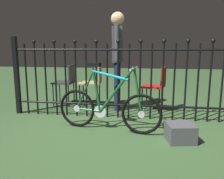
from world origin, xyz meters
name	(u,v)px	position (x,y,z in m)	size (l,w,h in m)	color
ground_plane	(112,131)	(0.00, 0.00, 0.00)	(20.00, 20.00, 0.00)	#395931
iron_fence	(115,77)	(-0.05, 0.61, 0.67)	(3.60, 0.07, 1.33)	black
bicycle	(108,107)	(-0.07, 0.01, 0.34)	(1.48, 0.41, 0.94)	black
chair_red	(157,84)	(0.64, 1.13, 0.50)	(0.47, 0.47, 0.80)	black
chair_tan	(94,80)	(-0.56, 1.27, 0.53)	(0.45, 0.45, 0.85)	black
chair_charcoal	(67,80)	(-1.11, 1.30, 0.51)	(0.41, 0.40, 0.82)	black
person_visitor	(117,52)	(-0.08, 1.12, 1.07)	(0.24, 0.47, 1.76)	#191E3F
display_crate	(180,132)	(0.88, -0.22, 0.11)	(0.32, 0.32, 0.22)	#4C4C51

